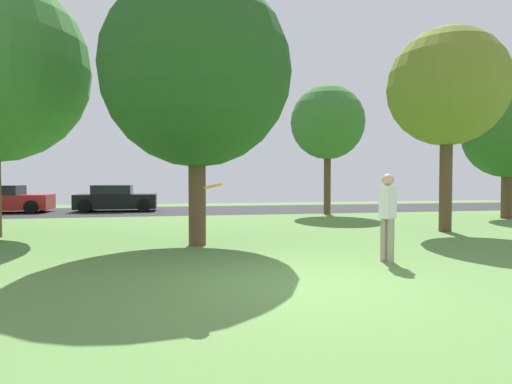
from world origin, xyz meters
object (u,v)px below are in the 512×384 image
object	(u,v)px
oak_tree_left	(508,135)
frisbee_disc	(213,186)
birch_tree_lone	(197,73)
oak_tree_right	(447,88)
oak_tree_center	(328,123)
parked_car_black	(116,199)
parked_car_red	(2,200)
person_thrower	(388,213)

from	to	relation	value
oak_tree_left	frisbee_disc	size ratio (longest dim) A/B	15.37
birch_tree_lone	oak_tree_right	xyz separation A→B (m)	(7.94, 1.19, 0.20)
oak_tree_center	oak_tree_right	size ratio (longest dim) A/B	0.94
oak_tree_right	parked_car_black	distance (m)	16.13
parked_car_red	parked_car_black	distance (m)	5.37
oak_tree_center	birch_tree_lone	distance (m)	10.41
oak_tree_right	parked_car_red	xyz separation A→B (m)	(-16.84, 10.66, -3.94)
oak_tree_center	birch_tree_lone	bearing A→B (deg)	-129.04
oak_tree_center	birch_tree_lone	xyz separation A→B (m)	(-6.56, -8.09, 0.05)
frisbee_disc	parked_car_red	distance (m)	19.04
parked_car_red	parked_car_black	world-z (taller)	parked_car_red
oak_tree_left	oak_tree_right	world-z (taller)	oak_tree_right
birch_tree_lone	parked_car_black	size ratio (longest dim) A/B	1.70
birch_tree_lone	parked_car_red	bearing A→B (deg)	126.92
person_thrower	frisbee_disc	distance (m)	4.32
oak_tree_center	oak_tree_left	bearing A→B (deg)	-27.49
oak_tree_left	person_thrower	bearing A→B (deg)	-141.85
parked_car_black	oak_tree_left	bearing A→B (deg)	-23.23
oak_tree_right	person_thrower	size ratio (longest dim) A/B	3.59
oak_tree_left	person_thrower	xyz separation A→B (m)	(-9.56, -7.51, -2.52)
birch_tree_lone	frisbee_disc	xyz separation A→B (m)	(-0.04, -4.97, -2.77)
parked_car_black	oak_tree_center	bearing A→B (deg)	-20.25
oak_tree_center	parked_car_red	distance (m)	16.34
birch_tree_lone	oak_tree_right	world-z (taller)	birch_tree_lone
birch_tree_lone	oak_tree_right	bearing A→B (deg)	8.53
oak_tree_right	person_thrower	distance (m)	6.89
oak_tree_left	parked_car_red	xyz separation A→B (m)	(-22.17, 7.25, -2.90)
birch_tree_lone	parked_car_red	size ratio (longest dim) A/B	1.55
oak_tree_left	parked_car_black	world-z (taller)	oak_tree_left
person_thrower	oak_tree_left	bearing A→B (deg)	-170.67
parked_car_black	parked_car_red	bearing A→B (deg)	179.57
frisbee_disc	parked_car_black	size ratio (longest dim) A/B	0.09
birch_tree_lone	oak_tree_left	xyz separation A→B (m)	(13.26, 4.60, -0.85)
birch_tree_lone	oak_tree_left	size ratio (longest dim) A/B	1.27
person_thrower	parked_car_red	distance (m)	19.42
oak_tree_center	frisbee_disc	size ratio (longest dim) A/B	17.45
birch_tree_lone	parked_car_black	bearing A→B (deg)	106.68
oak_tree_left	parked_car_red	world-z (taller)	oak_tree_left
oak_tree_center	oak_tree_right	bearing A→B (deg)	-78.68
oak_tree_right	person_thrower	bearing A→B (deg)	-135.92
oak_tree_center	oak_tree_right	world-z (taller)	oak_tree_right
oak_tree_center	parked_car_black	world-z (taller)	oak_tree_center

